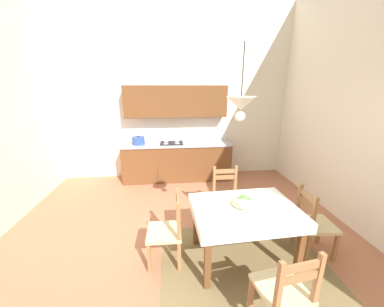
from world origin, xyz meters
name	(u,v)px	position (x,y,z in m)	size (l,w,h in m)	color
ground_plane	(182,250)	(0.00, 0.00, -0.05)	(6.02, 6.12, 0.10)	#AD6B4C
wall_back	(174,94)	(0.00, 2.82, 2.00)	(6.02, 0.12, 4.01)	silver
area_rug	(243,263)	(0.77, -0.37, 0.00)	(2.10, 1.60, 0.01)	olive
kitchen_cabinetry	(177,144)	(0.02, 2.49, 0.86)	(2.55, 0.63, 2.20)	brown
dining_table	(244,217)	(0.77, -0.27, 0.62)	(1.33, 1.00, 0.75)	brown
dining_chair_camera_side	(284,292)	(0.84, -1.17, 0.44)	(0.48, 0.48, 0.93)	#D1BC89
dining_chair_window_side	(313,224)	(1.72, -0.25, 0.44)	(0.45, 0.45, 0.93)	#D1BC89
dining_chair_tv_side	(167,231)	(-0.19, -0.22, 0.44)	(0.42, 0.42, 0.93)	#D1BC89
dining_chair_kitchen_side	(226,197)	(0.76, 0.56, 0.44)	(0.42, 0.42, 0.93)	#D1BC89
fruit_bowl	(244,201)	(0.76, -0.22, 0.81)	(0.30, 0.30, 0.12)	beige
pendant_lamp	(241,104)	(0.65, -0.23, 1.99)	(0.32, 0.32, 0.80)	black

